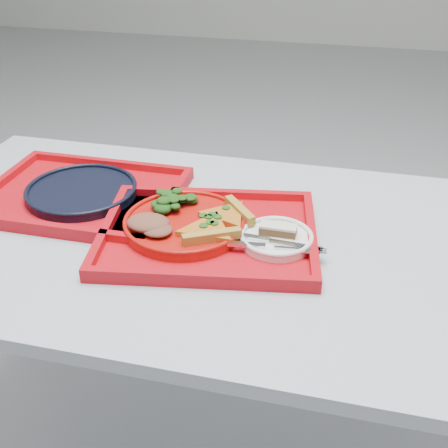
{
  "coord_description": "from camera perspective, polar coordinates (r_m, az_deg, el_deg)",
  "views": [
    {
      "loc": [
        0.19,
        -0.99,
        1.39
      ],
      "look_at": [
        -0.05,
        -0.0,
        0.78
      ],
      "focal_mm": 45.0,
      "sensor_mm": 36.0,
      "label": 1
    }
  ],
  "objects": [
    {
      "name": "meat_portion",
      "position": [
        1.17,
        -7.71,
        0.12
      ],
      "size": [
        0.09,
        0.07,
        0.03
      ],
      "primitive_type": "ellipsoid",
      "color": "brown",
      "rests_on": "dinner_plate"
    },
    {
      "name": "dessert_bar",
      "position": [
        1.16,
        5.51,
        -0.55
      ],
      "size": [
        0.08,
        0.03,
        0.02
      ],
      "rotation": [
        0.0,
        0.0,
        -0.01
      ],
      "color": "#4C2A19",
      "rests_on": "side_plate"
    },
    {
      "name": "table",
      "position": [
        1.23,
        2.31,
        -4.4
      ],
      "size": [
        1.6,
        0.8,
        0.75
      ],
      "color": "#989FAA",
      "rests_on": "ground"
    },
    {
      "name": "pizza_slice_a",
      "position": [
        1.15,
        -1.65,
        -0.38
      ],
      "size": [
        0.17,
        0.18,
        0.02
      ],
      "primitive_type": null,
      "rotation": [
        0.0,
        0.0,
        2.07
      ],
      "color": "orange",
      "rests_on": "dinner_plate"
    },
    {
      "name": "knife",
      "position": [
        1.13,
        5.39,
        -1.76
      ],
      "size": [
        0.19,
        0.03,
        0.01
      ],
      "primitive_type": "cube",
      "rotation": [
        0.0,
        0.0,
        -0.06
      ],
      "color": "silver",
      "rests_on": "side_plate"
    },
    {
      "name": "dinner_plate",
      "position": [
        1.2,
        -4.02,
        -0.06
      ],
      "size": [
        0.26,
        0.26,
        0.02
      ],
      "primitive_type": "cylinder",
      "color": "#AE120B",
      "rests_on": "tray_main"
    },
    {
      "name": "navy_plate",
      "position": [
        1.37,
        -14.25,
        3.16
      ],
      "size": [
        0.26,
        0.26,
        0.02
      ],
      "primitive_type": "cylinder",
      "color": "black",
      "rests_on": "tray_far"
    },
    {
      "name": "pizza_slice_b",
      "position": [
        1.2,
        0.27,
        1.08
      ],
      "size": [
        0.17,
        0.16,
        0.02
      ],
      "primitive_type": null,
      "rotation": [
        0.0,
        0.0,
        3.84
      ],
      "color": "orange",
      "rests_on": "dinner_plate"
    },
    {
      "name": "fork",
      "position": [
        1.12,
        5.0,
        -2.31
      ],
      "size": [
        0.19,
        0.04,
        0.01
      ],
      "primitive_type": "cube",
      "rotation": [
        0.0,
        0.0,
        0.1
      ],
      "color": "silver",
      "rests_on": "side_plate"
    },
    {
      "name": "salad_heap",
      "position": [
        1.24,
        -5.13,
        2.66
      ],
      "size": [
        0.09,
        0.08,
        0.04
      ],
      "primitive_type": "ellipsoid",
      "color": "black",
      "rests_on": "dinner_plate"
    },
    {
      "name": "tray_main",
      "position": [
        1.19,
        -1.6,
        -1.25
      ],
      "size": [
        0.5,
        0.42,
        0.01
      ],
      "primitive_type": "cube",
      "rotation": [
        0.0,
        0.0,
        0.16
      ],
      "color": "#B40912",
      "rests_on": "table"
    },
    {
      "name": "side_plate",
      "position": [
        1.16,
        5.34,
        -1.6
      ],
      "size": [
        0.15,
        0.15,
        0.01
      ],
      "primitive_type": "cylinder",
      "color": "white",
      "rests_on": "tray_main"
    },
    {
      "name": "tray_far",
      "position": [
        1.38,
        -14.18,
        2.64
      ],
      "size": [
        0.45,
        0.35,
        0.01
      ],
      "primitive_type": "cube",
      "rotation": [
        0.0,
        0.0,
        -0.0
      ],
      "color": "#B40912",
      "rests_on": "table"
    }
  ]
}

